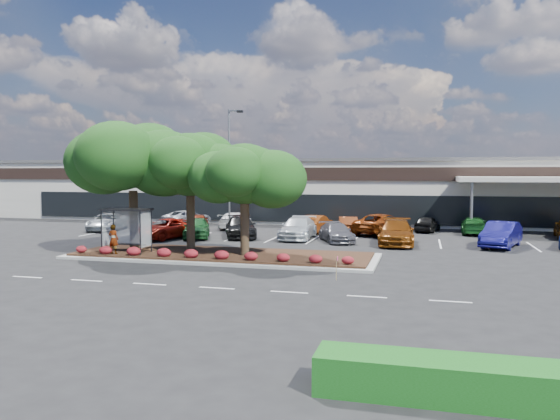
% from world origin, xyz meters
% --- Properties ---
extents(ground, '(160.00, 160.00, 0.00)m').
position_xyz_m(ground, '(0.00, 0.00, 0.00)').
color(ground, black).
rests_on(ground, ground).
extents(retail_store, '(80.40, 25.20, 6.25)m').
position_xyz_m(retail_store, '(0.06, 33.91, 3.15)').
color(retail_store, silver).
rests_on(retail_store, ground).
extents(landscape_island, '(18.00, 6.00, 0.26)m').
position_xyz_m(landscape_island, '(-2.00, 4.00, 0.12)').
color(landscape_island, '#9A9A95').
rests_on(landscape_island, ground).
extents(lane_markings, '(33.12, 20.06, 0.01)m').
position_xyz_m(lane_markings, '(-0.14, 10.42, 0.01)').
color(lane_markings, silver).
rests_on(lane_markings, ground).
extents(shrub_row, '(17.00, 0.80, 0.50)m').
position_xyz_m(shrub_row, '(-2.00, 1.90, 0.51)').
color(shrub_row, maroon).
rests_on(shrub_row, landscape_island).
extents(bus_shelter, '(2.75, 1.55, 2.59)m').
position_xyz_m(bus_shelter, '(-7.50, 2.95, 2.31)').
color(bus_shelter, black).
rests_on(bus_shelter, landscape_island).
extents(island_tree_west, '(7.20, 7.20, 7.89)m').
position_xyz_m(island_tree_west, '(-8.00, 4.50, 4.21)').
color(island_tree_west, '#0D370F').
rests_on(island_tree_west, landscape_island).
extents(island_tree_mid, '(6.60, 6.60, 7.32)m').
position_xyz_m(island_tree_mid, '(-4.50, 5.20, 3.92)').
color(island_tree_mid, '#0D370F').
rests_on(island_tree_mid, landscape_island).
extents(island_tree_east, '(5.80, 5.80, 6.50)m').
position_xyz_m(island_tree_east, '(-0.50, 3.70, 3.51)').
color(island_tree_east, '#0D370F').
rests_on(island_tree_east, landscape_island).
extents(hedge_south_east, '(6.00, 1.30, 0.90)m').
position_xyz_m(hedge_south_east, '(10.00, -13.50, 0.45)').
color(hedge_south_east, '#114E0F').
rests_on(hedge_south_east, ground).
extents(conifer_north_west, '(4.40, 4.40, 10.00)m').
position_xyz_m(conifer_north_west, '(-30.00, 46.00, 5.00)').
color(conifer_north_west, '#0D370F').
rests_on(conifer_north_west, ground).
extents(person_waiting, '(0.66, 0.47, 1.71)m').
position_xyz_m(person_waiting, '(-7.94, 2.09, 1.12)').
color(person_waiting, '#594C47').
rests_on(person_waiting, landscape_island).
extents(light_pole, '(1.43, 0.59, 10.01)m').
position_xyz_m(light_pole, '(-5.78, 15.90, 4.44)').
color(light_pole, '#9A9A95').
rests_on(light_pole, ground).
extents(survey_stake, '(0.07, 0.14, 1.10)m').
position_xyz_m(survey_stake, '(5.52, -1.00, 0.71)').
color(survey_stake, '#957F4E').
rests_on(survey_stake, ground).
extents(car_0, '(3.34, 5.50, 1.43)m').
position_xyz_m(car_0, '(-16.80, 15.45, 0.71)').
color(car_0, '#A4AAAF').
rests_on(car_0, ground).
extents(car_1, '(3.32, 4.98, 1.57)m').
position_xyz_m(car_1, '(-7.23, 12.37, 0.79)').
color(car_1, '#1C5626').
rests_on(car_1, ground).
extents(car_2, '(4.05, 5.84, 1.48)m').
position_xyz_m(car_2, '(-9.27, 11.43, 0.74)').
color(car_2, maroon).
rests_on(car_2, ground).
extents(car_3, '(4.05, 5.86, 1.58)m').
position_xyz_m(car_3, '(-4.16, 13.67, 0.79)').
color(car_3, black).
rests_on(car_3, ground).
extents(car_4, '(2.39, 5.55, 1.59)m').
position_xyz_m(car_4, '(0.31, 13.82, 0.80)').
color(car_4, '#AFB6BB').
rests_on(car_4, ground).
extents(car_5, '(3.54, 4.95, 1.33)m').
position_xyz_m(car_5, '(3.36, 12.82, 0.67)').
color(car_5, '#535259').
rests_on(car_5, ground).
extents(car_6, '(2.60, 5.90, 1.69)m').
position_xyz_m(car_6, '(7.56, 12.42, 0.84)').
color(car_6, '#683109').
rests_on(car_6, ground).
extents(car_7, '(3.36, 5.45, 1.70)m').
position_xyz_m(car_7, '(14.35, 12.72, 0.85)').
color(car_7, '#0D0D54').
rests_on(car_7, ground).
extents(car_9, '(4.02, 5.48, 1.38)m').
position_xyz_m(car_9, '(-12.10, 21.46, 0.69)').
color(car_9, '#9B9EA6').
rests_on(car_9, ground).
extents(car_10, '(2.94, 4.44, 1.40)m').
position_xyz_m(car_10, '(-9.56, 18.05, 0.70)').
color(car_10, maroon).
rests_on(car_10, ground).
extents(car_11, '(2.35, 5.11, 1.45)m').
position_xyz_m(car_11, '(-6.66, 19.52, 0.72)').
color(car_11, silver).
rests_on(car_11, ground).
extents(car_12, '(2.24, 4.39, 1.38)m').
position_xyz_m(car_12, '(3.42, 18.31, 0.69)').
color(car_12, maroon).
rests_on(car_12, ground).
extents(car_13, '(2.19, 4.62, 1.46)m').
position_xyz_m(car_13, '(0.88, 18.20, 0.73)').
color(car_13, '#6D2E0D').
rests_on(car_13, ground).
extents(car_14, '(4.63, 6.54, 1.66)m').
position_xyz_m(car_14, '(6.14, 18.22, 0.83)').
color(car_14, maroon).
rests_on(car_14, ground).
extents(car_15, '(2.37, 4.15, 1.33)m').
position_xyz_m(car_15, '(9.70, 21.27, 0.66)').
color(car_15, black).
rests_on(car_15, ground).
extents(car_16, '(2.16, 4.79, 1.36)m').
position_xyz_m(car_16, '(13.29, 20.38, 0.68)').
color(car_16, '#17531D').
rests_on(car_16, ground).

